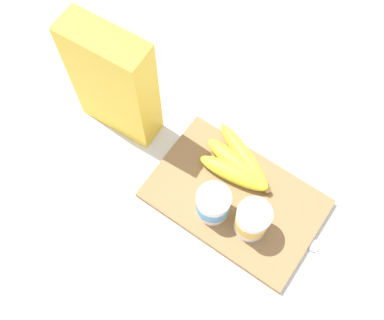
{
  "coord_description": "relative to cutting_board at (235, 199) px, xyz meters",
  "views": [
    {
      "loc": [
        -0.11,
        0.32,
        0.96
      ],
      "look_at": [
        0.11,
        0.0,
        0.07
      ],
      "focal_mm": 44.33,
      "sensor_mm": 36.0,
      "label": 1
    }
  ],
  "objects": [
    {
      "name": "yogurt_cup_back",
      "position": [
        0.02,
        0.05,
        0.05
      ],
      "size": [
        0.07,
        0.07,
        0.08
      ],
      "color": "white",
      "rests_on": "cutting_board"
    },
    {
      "name": "cereal_box",
      "position": [
        0.32,
        -0.02,
        0.14
      ],
      "size": [
        0.18,
        0.08,
        0.3
      ],
      "primitive_type": "cube",
      "rotation": [
        0.0,
        0.0,
        0.06
      ],
      "color": "yellow",
      "rests_on": "ground_plane"
    },
    {
      "name": "banana_bunch",
      "position": [
        0.03,
        -0.06,
        0.03
      ],
      "size": [
        0.18,
        0.13,
        0.04
      ],
      "color": "yellow",
      "rests_on": "cutting_board"
    },
    {
      "name": "spoon",
      "position": [
        -0.21,
        0.0,
        -0.0
      ],
      "size": [
        0.13,
        0.08,
        0.01
      ],
      "color": "silver",
      "rests_on": "ground_plane"
    },
    {
      "name": "ground_plane",
      "position": [
        0.0,
        0.0,
        -0.01
      ],
      "size": [
        2.4,
        2.4,
        0.0
      ],
      "primitive_type": "plane",
      "color": "silver"
    },
    {
      "name": "yogurt_cup_front",
      "position": [
        -0.06,
        0.04,
        0.06
      ],
      "size": [
        0.07,
        0.07,
        0.09
      ],
      "color": "white",
      "rests_on": "cutting_board"
    },
    {
      "name": "cutting_board",
      "position": [
        0.0,
        0.0,
        0.0
      ],
      "size": [
        0.36,
        0.23,
        0.02
      ],
      "primitive_type": "cube",
      "color": "olive",
      "rests_on": "ground_plane"
    }
  ]
}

